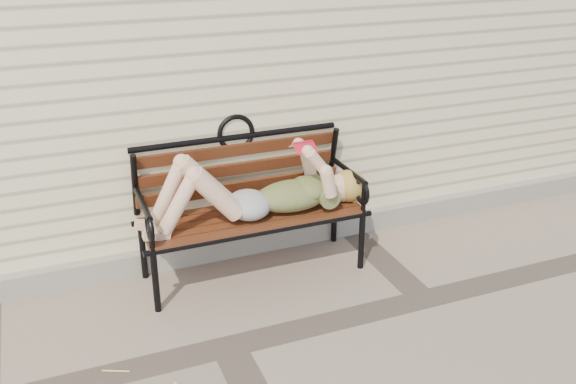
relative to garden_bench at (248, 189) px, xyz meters
name	(u,v)px	position (x,y,z in m)	size (l,w,h in m)	color
ground	(229,346)	(-0.39, -0.79, -0.56)	(80.00, 80.00, 0.00)	gray
foundation_strip	(186,254)	(-0.39, 0.18, -0.48)	(8.00, 0.10, 0.15)	gray
garden_bench	(248,189)	(0.00, 0.00, 0.00)	(1.53, 0.61, 0.99)	black
reading_woman	(256,191)	(0.01, -0.12, 0.03)	(1.45, 0.33, 0.46)	#092A40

